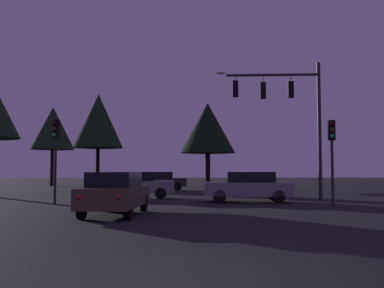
% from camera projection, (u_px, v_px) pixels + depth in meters
% --- Properties ---
extents(ground_plane, '(168.00, 168.00, 0.00)m').
position_uv_depth(ground_plane, '(191.00, 194.00, 30.58)').
color(ground_plane, black).
rests_on(ground_plane, ground).
extents(traffic_signal_mast_arm, '(5.63, 0.56, 7.40)m').
position_uv_depth(traffic_signal_mast_arm, '(290.00, 105.00, 23.83)').
color(traffic_signal_mast_arm, '#232326').
rests_on(traffic_signal_mast_arm, ground).
extents(traffic_light_corner_left, '(0.33, 0.37, 3.83)m').
position_uv_depth(traffic_light_corner_left, '(334.00, 145.00, 19.69)').
color(traffic_light_corner_left, '#232326').
rests_on(traffic_light_corner_left, ground).
extents(traffic_light_corner_right, '(0.36, 0.39, 3.99)m').
position_uv_depth(traffic_light_corner_right, '(58.00, 144.00, 20.91)').
color(traffic_light_corner_right, '#232326').
rests_on(traffic_light_corner_right, ground).
extents(car_nearside_lane, '(1.99, 4.64, 1.52)m').
position_uv_depth(car_nearside_lane, '(118.00, 193.00, 15.69)').
color(car_nearside_lane, '#473828').
rests_on(car_nearside_lane, ground).
extents(car_crossing_left, '(4.48, 2.08, 1.52)m').
position_uv_depth(car_crossing_left, '(250.00, 186.00, 22.34)').
color(car_crossing_left, gray).
rests_on(car_crossing_left, ground).
extents(car_crossing_right, '(4.59, 2.13, 1.52)m').
position_uv_depth(car_crossing_right, '(136.00, 185.00, 25.38)').
color(car_crossing_right, gray).
rests_on(car_crossing_right, ground).
extents(car_far_lane, '(4.80, 3.47, 1.52)m').
position_uv_depth(car_far_lane, '(159.00, 181.00, 36.23)').
color(car_far_lane, '#232328').
rests_on(car_far_lane, ground).
extents(tree_left_far, '(3.80, 3.80, 7.51)m').
position_uv_depth(tree_left_far, '(100.00, 121.00, 34.05)').
color(tree_left_far, black).
rests_on(tree_left_far, ground).
extents(tree_center_horizon, '(5.21, 5.21, 8.08)m').
position_uv_depth(tree_center_horizon, '(210.00, 128.00, 42.11)').
color(tree_center_horizon, black).
rests_on(tree_center_horizon, ground).
extents(tree_right_cluster, '(4.63, 4.63, 8.47)m').
position_uv_depth(tree_right_cluster, '(55.00, 128.00, 47.57)').
color(tree_right_cluster, black).
rests_on(tree_right_cluster, ground).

